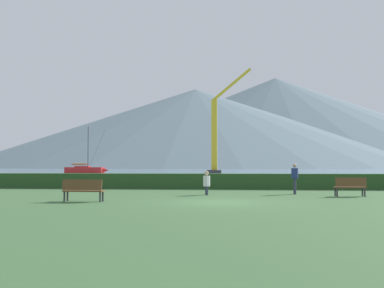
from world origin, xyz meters
TOP-DOWN VIEW (x-y plane):
  - ground_plane at (0.00, 0.00)m, footprint 1000.00×1000.00m
  - harbor_water at (0.00, 137.00)m, footprint 320.00×246.00m
  - hedge_line at (0.00, 11.00)m, footprint 80.00×1.20m
  - sailboat_slip_4 at (-26.40, 63.99)m, footprint 7.96×2.44m
  - park_bench_near_path at (-5.86, -0.09)m, footprint 1.80×0.60m
  - park_bench_under_tree at (6.38, 4.11)m, footprint 1.56×0.59m
  - person_seated_viewer at (-0.80, 4.73)m, footprint 0.36×0.56m
  - person_standing_walker at (3.88, 5.76)m, footprint 0.36×0.56m
  - dock_crane at (-1.87, 46.98)m, footprint 6.30×2.00m
  - distant_hill_west_ridge at (-24.06, 286.78)m, footprint 287.49×287.49m
  - distant_hill_far_shoulder at (35.46, 367.67)m, footprint 351.03×351.03m

SIDE VIEW (x-z plane):
  - ground_plane at x=0.00m, z-range 0.00..0.00m
  - harbor_water at x=0.00m, z-range 0.00..0.00m
  - hedge_line at x=0.00m, z-range 0.00..0.99m
  - park_bench_under_tree at x=6.38m, z-range 0.05..1.00m
  - park_bench_near_path at x=-5.86m, z-range 0.06..1.01m
  - sailboat_slip_4 at x=-26.40m, z-range -3.62..4.92m
  - person_seated_viewer at x=-0.80m, z-range 0.06..1.31m
  - person_standing_walker at x=3.88m, z-range 0.15..1.80m
  - dock_crane at x=-1.87m, z-range -2.88..12.47m
  - distant_hill_west_ridge at x=-24.06m, z-range 0.00..51.21m
  - distant_hill_far_shoulder at x=35.46m, z-range 0.00..72.64m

